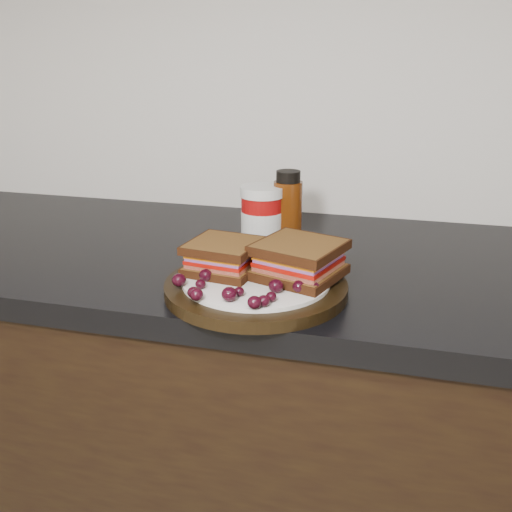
{
  "coord_description": "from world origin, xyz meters",
  "views": [
    {
      "loc": [
        0.31,
        0.74,
        1.25
      ],
      "look_at": [
        0.11,
        1.52,
        0.96
      ],
      "focal_mm": 40.0,
      "sensor_mm": 36.0,
      "label": 1
    }
  ],
  "objects_px": {
    "plate": "(256,287)",
    "condiment_jar": "(262,218)",
    "sandwich_left": "(224,256)",
    "oil_bottle": "(288,210)"
  },
  "relations": [
    {
      "from": "plate",
      "to": "condiment_jar",
      "type": "height_order",
      "value": "condiment_jar"
    },
    {
      "from": "oil_bottle",
      "to": "condiment_jar",
      "type": "bearing_deg",
      "value": -159.8
    },
    {
      "from": "plate",
      "to": "sandwich_left",
      "type": "relative_size",
      "value": 2.66
    },
    {
      "from": "sandwich_left",
      "to": "condiment_jar",
      "type": "height_order",
      "value": "condiment_jar"
    },
    {
      "from": "sandwich_left",
      "to": "condiment_jar",
      "type": "bearing_deg",
      "value": 93.26
    },
    {
      "from": "plate",
      "to": "oil_bottle",
      "type": "distance_m",
      "value": 0.23
    },
    {
      "from": "oil_bottle",
      "to": "plate",
      "type": "bearing_deg",
      "value": -90.44
    },
    {
      "from": "plate",
      "to": "condiment_jar",
      "type": "bearing_deg",
      "value": 101.82
    },
    {
      "from": "plate",
      "to": "sandwich_left",
      "type": "xyz_separation_m",
      "value": [
        -0.06,
        0.02,
        0.04
      ]
    },
    {
      "from": "plate",
      "to": "condiment_jar",
      "type": "distance_m",
      "value": 0.22
    }
  ]
}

